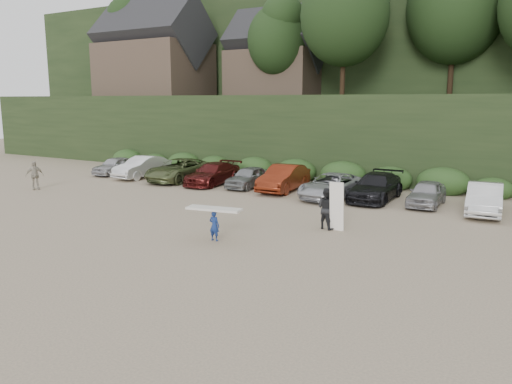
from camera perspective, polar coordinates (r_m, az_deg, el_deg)
The scene contains 6 objects.
ground at distance 20.72m, azimuth 0.44°, elevation -5.34°, with size 120.00×120.00×0.00m, color tan.
hillside_backdrop at distance 54.48m, azimuth 20.12°, elevation 15.74°, with size 90.00×41.50×28.00m.
parked_cars at distance 30.17m, azimuth 6.60°, elevation 1.06°, with size 34.05×6.01×1.63m.
distant_walker at distance 34.80m, azimuth -23.98°, elevation 1.76°, with size 1.08×0.45×1.83m, color #A79F8D.
child_surfer at distance 20.26m, azimuth -4.80°, elevation -3.02°, with size 2.36×1.01×1.37m.
adult_surfer at distance 22.26m, azimuth 8.16°, elevation -1.84°, with size 1.38×0.91×2.18m.
Camera 1 is at (9.91, -17.30, 5.65)m, focal length 35.00 mm.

